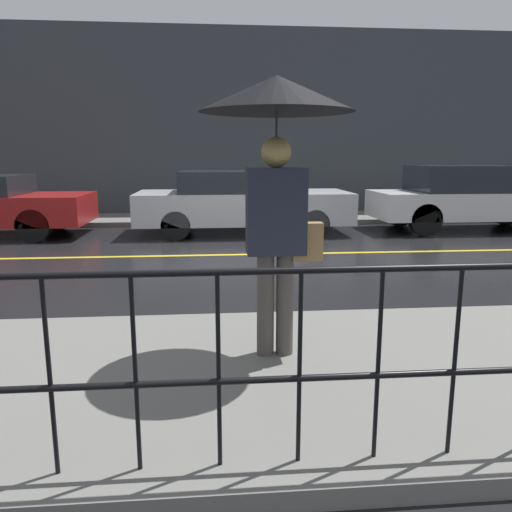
# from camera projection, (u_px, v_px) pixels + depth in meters

# --- Properties ---
(ground_plane) EXTENTS (80.00, 80.00, 0.00)m
(ground_plane) POSITION_uv_depth(u_px,v_px,m) (237.00, 255.00, 8.81)
(ground_plane) COLOR black
(sidewalk_near) EXTENTS (28.00, 2.82, 0.12)m
(sidewalk_near) POSITION_uv_depth(u_px,v_px,m) (272.00, 377.00, 3.80)
(sidewalk_near) COLOR slate
(sidewalk_near) RESTS_ON ground_plane
(sidewalk_far) EXTENTS (28.00, 2.07, 0.12)m
(sidewalk_far) POSITION_uv_depth(u_px,v_px,m) (228.00, 219.00, 13.44)
(sidewalk_far) COLOR slate
(sidewalk_far) RESTS_ON ground_plane
(lane_marking) EXTENTS (25.20, 0.12, 0.01)m
(lane_marking) POSITION_uv_depth(u_px,v_px,m) (237.00, 255.00, 8.81)
(lane_marking) COLOR gold
(lane_marking) RESTS_ON ground_plane
(building_storefront) EXTENTS (28.00, 0.30, 5.20)m
(building_storefront) POSITION_uv_depth(u_px,v_px,m) (225.00, 124.00, 14.10)
(building_storefront) COLOR #383D42
(building_storefront) RESTS_ON ground_plane
(railing_foreground) EXTENTS (12.00, 0.04, 1.05)m
(railing_foreground) POSITION_uv_depth(u_px,v_px,m) (300.00, 341.00, 2.53)
(railing_foreground) COLOR black
(railing_foreground) RESTS_ON sidewalk_near
(pedestrian) EXTENTS (1.17, 1.17, 2.18)m
(pedestrian) POSITION_uv_depth(u_px,v_px,m) (277.00, 133.00, 3.75)
(pedestrian) COLOR #4C4742
(pedestrian) RESTS_ON sidewalk_near
(car_silver) EXTENTS (4.71, 1.92, 1.39)m
(car_silver) POSITION_uv_depth(u_px,v_px,m) (241.00, 201.00, 11.18)
(car_silver) COLOR #B2B5BA
(car_silver) RESTS_ON ground_plane
(car_white) EXTENTS (4.50, 1.76, 1.50)m
(car_white) POSITION_uv_depth(u_px,v_px,m) (468.00, 197.00, 11.63)
(car_white) COLOR silver
(car_white) RESTS_ON ground_plane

